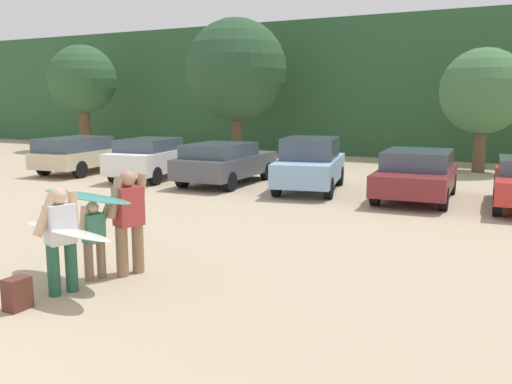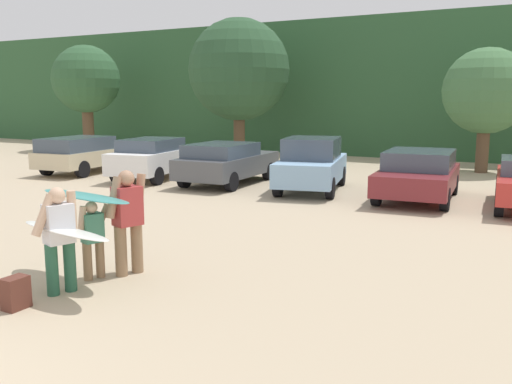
{
  "view_description": "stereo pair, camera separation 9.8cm",
  "coord_description": "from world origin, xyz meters",
  "px_view_note": "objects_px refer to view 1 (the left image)",
  "views": [
    {
      "loc": [
        5.54,
        -1.79,
        2.86
      ],
      "look_at": [
        0.16,
        8.28,
        0.94
      ],
      "focal_mm": 39.21,
      "sensor_mm": 36.0,
      "label": 1
    },
    {
      "loc": [
        5.63,
        -1.74,
        2.86
      ],
      "look_at": [
        0.16,
        8.28,
        0.94
      ],
      "focal_mm": 39.21,
      "sensor_mm": 36.0,
      "label": 2
    }
  ],
  "objects_px": {
    "parked_car_sky_blue": "(310,164)",
    "surfboard_teal": "(86,196)",
    "parked_car_champagne": "(84,153)",
    "parked_car_white": "(154,157)",
    "person_adult": "(61,234)",
    "parked_car_maroon": "(417,174)",
    "backpack_dropped": "(17,294)",
    "surfboard_white": "(67,231)",
    "person_companion": "(129,216)",
    "parked_car_dark_gray": "(225,162)",
    "person_child": "(94,236)"
  },
  "relations": [
    {
      "from": "parked_car_sky_blue",
      "to": "surfboard_teal",
      "type": "height_order",
      "value": "parked_car_sky_blue"
    },
    {
      "from": "parked_car_champagne",
      "to": "parked_car_white",
      "type": "bearing_deg",
      "value": -96.9
    },
    {
      "from": "person_adult",
      "to": "surfboard_teal",
      "type": "height_order",
      "value": "person_adult"
    },
    {
      "from": "person_adult",
      "to": "surfboard_teal",
      "type": "distance_m",
      "value": 0.88
    },
    {
      "from": "person_adult",
      "to": "surfboard_teal",
      "type": "xyz_separation_m",
      "value": [
        -0.21,
        0.74,
        0.43
      ]
    },
    {
      "from": "parked_car_white",
      "to": "parked_car_maroon",
      "type": "height_order",
      "value": "parked_car_white"
    },
    {
      "from": "parked_car_champagne",
      "to": "backpack_dropped",
      "type": "relative_size",
      "value": 10.55
    },
    {
      "from": "parked_car_sky_blue",
      "to": "surfboard_white",
      "type": "relative_size",
      "value": 2.07
    },
    {
      "from": "person_companion",
      "to": "parked_car_white",
      "type": "bearing_deg",
      "value": -35.09
    },
    {
      "from": "parked_car_champagne",
      "to": "person_companion",
      "type": "bearing_deg",
      "value": -137.62
    },
    {
      "from": "person_companion",
      "to": "person_adult",
      "type": "bearing_deg",
      "value": 95.8
    },
    {
      "from": "parked_car_dark_gray",
      "to": "person_adult",
      "type": "xyz_separation_m",
      "value": [
        3.44,
        -10.28,
        0.15
      ]
    },
    {
      "from": "parked_car_white",
      "to": "parked_car_maroon",
      "type": "distance_m",
      "value": 9.2
    },
    {
      "from": "parked_car_sky_blue",
      "to": "surfboard_teal",
      "type": "xyz_separation_m",
      "value": [
        0.19,
        -9.65,
        0.5
      ]
    },
    {
      "from": "parked_car_sky_blue",
      "to": "surfboard_white",
      "type": "distance_m",
      "value": 10.36
    },
    {
      "from": "person_child",
      "to": "parked_car_maroon",
      "type": "bearing_deg",
      "value": -88.28
    },
    {
      "from": "parked_car_white",
      "to": "surfboard_teal",
      "type": "height_order",
      "value": "parked_car_white"
    },
    {
      "from": "parked_car_dark_gray",
      "to": "parked_car_maroon",
      "type": "xyz_separation_m",
      "value": [
        6.31,
        0.13,
        -0.01
      ]
    },
    {
      "from": "person_child",
      "to": "person_companion",
      "type": "relative_size",
      "value": 0.73
    },
    {
      "from": "parked_car_white",
      "to": "surfboard_white",
      "type": "distance_m",
      "value": 11.97
    },
    {
      "from": "parked_car_white",
      "to": "person_child",
      "type": "height_order",
      "value": "parked_car_white"
    },
    {
      "from": "parked_car_maroon",
      "to": "person_adult",
      "type": "xyz_separation_m",
      "value": [
        -2.87,
        -10.41,
        0.16
      ]
    },
    {
      "from": "parked_car_dark_gray",
      "to": "backpack_dropped",
      "type": "height_order",
      "value": "parked_car_dark_gray"
    },
    {
      "from": "parked_car_white",
      "to": "person_companion",
      "type": "distance_m",
      "value": 11.12
    },
    {
      "from": "person_companion",
      "to": "surfboard_teal",
      "type": "xyz_separation_m",
      "value": [
        -0.47,
        -0.45,
        0.36
      ]
    },
    {
      "from": "parked_car_champagne",
      "to": "person_companion",
      "type": "distance_m",
      "value": 13.5
    },
    {
      "from": "parked_car_dark_gray",
      "to": "person_adult",
      "type": "relative_size",
      "value": 2.7
    },
    {
      "from": "parked_car_sky_blue",
      "to": "person_child",
      "type": "distance_m",
      "value": 9.67
    },
    {
      "from": "parked_car_maroon",
      "to": "surfboard_white",
      "type": "xyz_separation_m",
      "value": [
        -2.78,
        -10.37,
        0.21
      ]
    },
    {
      "from": "parked_car_maroon",
      "to": "surfboard_teal",
      "type": "relative_size",
      "value": 1.96
    },
    {
      "from": "person_adult",
      "to": "person_child",
      "type": "bearing_deg",
      "value": -66.48
    },
    {
      "from": "backpack_dropped",
      "to": "parked_car_sky_blue",
      "type": "bearing_deg",
      "value": 91.73
    },
    {
      "from": "person_companion",
      "to": "surfboard_teal",
      "type": "distance_m",
      "value": 0.74
    },
    {
      "from": "person_adult",
      "to": "person_companion",
      "type": "xyz_separation_m",
      "value": [
        0.27,
        1.18,
        0.07
      ]
    },
    {
      "from": "backpack_dropped",
      "to": "surfboard_white",
      "type": "bearing_deg",
      "value": 79.45
    },
    {
      "from": "parked_car_sky_blue",
      "to": "person_child",
      "type": "bearing_deg",
      "value": 168.8
    },
    {
      "from": "surfboard_teal",
      "to": "parked_car_sky_blue",
      "type": "bearing_deg",
      "value": -78.62
    },
    {
      "from": "surfboard_teal",
      "to": "surfboard_white",
      "type": "bearing_deg",
      "value": 122.87
    },
    {
      "from": "parked_car_champagne",
      "to": "parked_car_dark_gray",
      "type": "xyz_separation_m",
      "value": [
        6.33,
        0.06,
        -0.01
      ]
    },
    {
      "from": "parked_car_dark_gray",
      "to": "person_child",
      "type": "height_order",
      "value": "parked_car_dark_gray"
    },
    {
      "from": "parked_car_sky_blue",
      "to": "parked_car_dark_gray",
      "type": "bearing_deg",
      "value": 78.75
    },
    {
      "from": "parked_car_white",
      "to": "backpack_dropped",
      "type": "xyz_separation_m",
      "value": [
        6.27,
        -10.9,
        -0.55
      ]
    },
    {
      "from": "backpack_dropped",
      "to": "person_companion",
      "type": "bearing_deg",
      "value": 80.35
    },
    {
      "from": "parked_car_maroon",
      "to": "person_adult",
      "type": "relative_size",
      "value": 2.68
    },
    {
      "from": "parked_car_white",
      "to": "backpack_dropped",
      "type": "bearing_deg",
      "value": -158.8
    },
    {
      "from": "parked_car_champagne",
      "to": "person_adult",
      "type": "height_order",
      "value": "person_adult"
    },
    {
      "from": "parked_car_champagne",
      "to": "person_child",
      "type": "relative_size",
      "value": 3.76
    },
    {
      "from": "parked_car_dark_gray",
      "to": "parked_car_sky_blue",
      "type": "height_order",
      "value": "parked_car_sky_blue"
    },
    {
      "from": "parked_car_dark_gray",
      "to": "surfboard_white",
      "type": "distance_m",
      "value": 10.83
    },
    {
      "from": "parked_car_champagne",
      "to": "person_companion",
      "type": "height_order",
      "value": "person_companion"
    }
  ]
}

